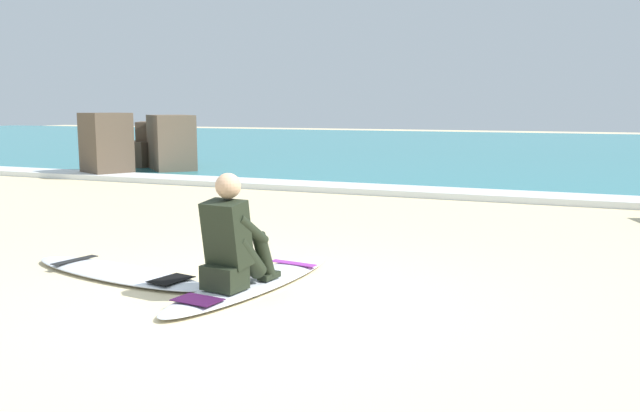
# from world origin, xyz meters

# --- Properties ---
(ground_plane) EXTENTS (80.00, 80.00, 0.00)m
(ground_plane) POSITION_xyz_m (0.00, 0.00, 0.00)
(ground_plane) COLOR beige
(sea) EXTENTS (80.00, 28.00, 0.10)m
(sea) POSITION_xyz_m (0.00, 20.63, 0.05)
(sea) COLOR teal
(sea) RESTS_ON ground
(breaking_foam) EXTENTS (80.00, 0.90, 0.11)m
(breaking_foam) POSITION_xyz_m (0.00, 6.93, 0.06)
(breaking_foam) COLOR white
(breaking_foam) RESTS_ON ground
(surfboard_main) EXTENTS (0.80, 2.37, 0.08)m
(surfboard_main) POSITION_xyz_m (-0.24, 0.42, 0.04)
(surfboard_main) COLOR silver
(surfboard_main) RESTS_ON ground
(surfer_seated) EXTENTS (0.43, 0.74, 0.95)m
(surfer_seated) POSITION_xyz_m (-0.28, 0.14, 0.44)
(surfer_seated) COLOR black
(surfer_seated) RESTS_ON surfboard_main
(surfboard_spare_near) EXTENTS (2.25, 0.92, 0.08)m
(surfboard_spare_near) POSITION_xyz_m (-1.58, 0.25, 0.04)
(surfboard_spare_near) COLOR silver
(surfboard_spare_near) RESTS_ON ground
(rock_outcrop_distant) EXTENTS (2.59, 3.66, 1.42)m
(rock_outcrop_distant) POSITION_xyz_m (-7.39, 8.64, 0.60)
(rock_outcrop_distant) COLOR brown
(rock_outcrop_distant) RESTS_ON ground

